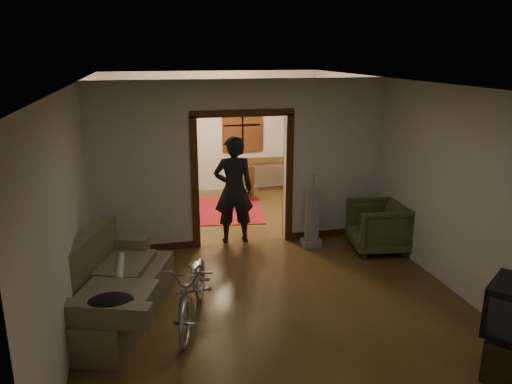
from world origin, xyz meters
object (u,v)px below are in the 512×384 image
object	(u,v)px
locker	(157,161)
desk	(268,177)
armchair	(378,227)
bicycle	(194,288)
sofa	(111,280)
person	(234,190)

from	to	relation	value
locker	desk	xyz separation A→B (m)	(2.56, 0.05, -0.50)
armchair	desk	world-z (taller)	armchair
bicycle	locker	xyz separation A→B (m)	(-0.24, 5.40, 0.45)
sofa	locker	bearing A→B (deg)	100.46
bicycle	locker	size ratio (longest dim) A/B	0.94
armchair	desk	xyz separation A→B (m)	(-0.91, 3.84, -0.02)
person	desk	bearing A→B (deg)	-114.27
person	sofa	bearing A→B (deg)	49.37
sofa	desk	bearing A→B (deg)	76.03
sofa	person	xyz separation A→B (m)	(1.95, 2.22, 0.44)
sofa	person	distance (m)	2.99
locker	desk	distance (m)	2.61
sofa	locker	size ratio (longest dim) A/B	1.22
bicycle	armchair	bearing A→B (deg)	41.42
bicycle	desk	size ratio (longest dim) A/B	1.60
desk	locker	bearing A→B (deg)	-163.65
armchair	bicycle	bearing A→B (deg)	-56.54
locker	armchair	bearing A→B (deg)	-47.56
bicycle	sofa	bearing A→B (deg)	176.83
person	locker	xyz separation A→B (m)	(-1.20, 2.86, -0.05)
bicycle	person	size ratio (longest dim) A/B	0.89
bicycle	locker	world-z (taller)	locker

